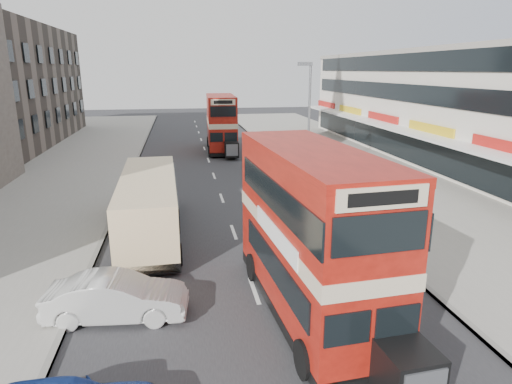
{
  "coord_description": "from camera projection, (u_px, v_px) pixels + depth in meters",
  "views": [
    {
      "loc": [
        -2.38,
        -12.13,
        7.64
      ],
      "look_at": [
        0.83,
        6.43,
        2.42
      ],
      "focal_mm": 31.12,
      "sensor_mm": 36.0,
      "label": 1
    }
  ],
  "objects": [
    {
      "name": "commercial_row",
      "position": [
        450.0,
        106.0,
        36.87
      ],
      "size": [
        9.9,
        46.2,
        9.3
      ],
      "color": "beige",
      "rests_on": "ground"
    },
    {
      "name": "kerb_right",
      "position": [
        294.0,
        172.0,
        33.92
      ],
      "size": [
        0.2,
        90.0,
        0.16
      ],
      "primitive_type": "cube",
      "color": "gray",
      "rests_on": "ground"
    },
    {
      "name": "pavement_left",
      "position": [
        42.0,
        182.0,
        30.95
      ],
      "size": [
        12.0,
        90.0,
        0.15
      ],
      "primitive_type": "cube",
      "color": "gray",
      "rests_on": "ground"
    },
    {
      "name": "car_right_a",
      "position": [
        302.0,
        186.0,
        27.65
      ],
      "size": [
        4.29,
        1.78,
        1.24
      ],
      "primitive_type": "imported",
      "rotation": [
        0.0,
        0.0,
        -1.56
      ],
      "color": "maroon",
      "rests_on": "ground"
    },
    {
      "name": "street_lamp",
      "position": [
        308.0,
        112.0,
        30.84
      ],
      "size": [
        1.0,
        0.2,
        8.12
      ],
      "color": "slate",
      "rests_on": "ground"
    },
    {
      "name": "car_left_front",
      "position": [
        117.0,
        297.0,
        13.93
      ],
      "size": [
        4.5,
        1.95,
        1.44
      ],
      "primitive_type": "imported",
      "rotation": [
        0.0,
        0.0,
        1.47
      ],
      "color": "beige",
      "rests_on": "ground"
    },
    {
      "name": "coach",
      "position": [
        149.0,
        203.0,
        20.89
      ],
      "size": [
        2.84,
        10.01,
        2.63
      ],
      "rotation": [
        0.0,
        0.0,
        0.03
      ],
      "color": "black",
      "rests_on": "ground"
    },
    {
      "name": "bus_second",
      "position": [
        221.0,
        123.0,
        42.4
      ],
      "size": [
        2.91,
        9.38,
        5.11
      ],
      "rotation": [
        0.0,
        0.0,
        3.1
      ],
      "color": "black",
      "rests_on": "ground"
    },
    {
      "name": "bus_main",
      "position": [
        312.0,
        233.0,
        13.78
      ],
      "size": [
        3.23,
        9.49,
        5.19
      ],
      "rotation": [
        0.0,
        0.0,
        3.21
      ],
      "color": "black",
      "rests_on": "ground"
    },
    {
      "name": "ground",
      "position": [
        265.0,
        321.0,
        13.95
      ],
      "size": [
        160.0,
        160.0,
        0.0
      ],
      "primitive_type": "plane",
      "color": "#28282B",
      "rests_on": "ground"
    },
    {
      "name": "kerb_left",
      "position": [
        129.0,
        178.0,
        31.92
      ],
      "size": [
        0.2,
        90.0,
        0.16
      ],
      "primitive_type": "cube",
      "color": "gray",
      "rests_on": "ground"
    },
    {
      "name": "car_right_b",
      "position": [
        272.0,
        161.0,
        35.46
      ],
      "size": [
        4.47,
        2.41,
        1.19
      ],
      "primitive_type": "imported",
      "rotation": [
        0.0,
        0.0,
        -1.68
      ],
      "color": "#C67613",
      "rests_on": "ground"
    },
    {
      "name": "road_surface",
      "position": [
        214.0,
        176.0,
        32.94
      ],
      "size": [
        12.0,
        90.0,
        0.01
      ],
      "primitive_type": "cube",
      "color": "#28282B",
      "rests_on": "ground"
    },
    {
      "name": "pavement_right",
      "position": [
        366.0,
        169.0,
        34.89
      ],
      "size": [
        12.0,
        90.0,
        0.15
      ],
      "primitive_type": "cube",
      "color": "gray",
      "rests_on": "ground"
    },
    {
      "name": "pedestrian_near",
      "position": [
        349.0,
        179.0,
        28.08
      ],
      "size": [
        0.7,
        0.67,
        1.57
      ],
      "primitive_type": "imported",
      "rotation": [
        0.0,
        0.0,
        3.82
      ],
      "color": "gray",
      "rests_on": "pavement_right"
    },
    {
      "name": "cyclist",
      "position": [
        266.0,
        158.0,
        35.58
      ],
      "size": [
        0.86,
        1.97,
        2.27
      ],
      "rotation": [
        0.0,
        0.0,
        0.1
      ],
      "color": "gray",
      "rests_on": "ground"
    }
  ]
}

